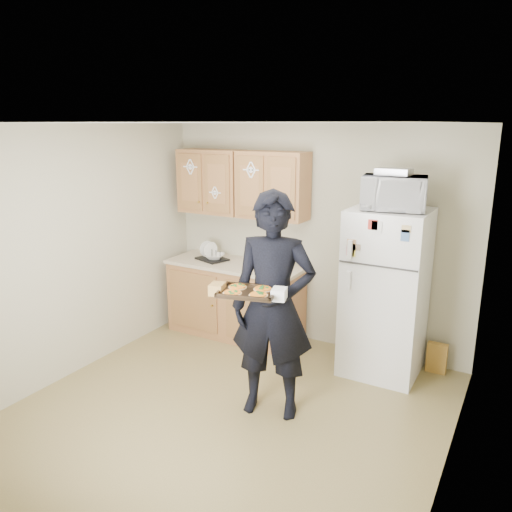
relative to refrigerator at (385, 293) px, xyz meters
The scene contains 23 objects.
floor 1.92m from the refrigerator, 123.60° to the right, with size 3.60×3.60×0.00m, color olive.
ceiling 2.38m from the refrigerator, 123.60° to the right, with size 3.60×3.60×0.00m, color silver.
wall_back 1.10m from the refrigerator, 158.72° to the left, with size 3.60×0.04×2.50m, color #B4AE92.
wall_front 3.39m from the refrigerator, 106.39° to the right, with size 3.60×0.04×2.50m, color #B4AE92.
wall_left 3.13m from the refrigerator, 152.53° to the right, with size 0.04×3.60×2.50m, color #B4AE92.
wall_right 1.71m from the refrigerator, 59.27° to the right, with size 0.04×3.60×2.50m, color #B4AE92.
refrigerator is the anchor object (origin of this frame).
base_cabinet 1.85m from the refrigerator, behind, with size 1.60×0.60×0.86m, color olive.
countertop 1.80m from the refrigerator, behind, with size 1.64×0.64×0.04m, color beige.
upper_cab_left 2.41m from the refrigerator, behind, with size 0.80×0.33×0.75m, color olive.
upper_cab_right 1.70m from the refrigerator, behind, with size 0.80×0.33×0.75m, color olive.
cereal_box 0.89m from the refrigerator, 24.99° to the left, with size 0.20×0.07×0.32m, color gold.
person 1.38m from the refrigerator, 117.53° to the right, with size 0.72×0.47×1.98m, color black.
baking_tray 1.70m from the refrigerator, 115.36° to the right, with size 0.45×0.33×0.04m, color black.
pizza_front_left 1.83m from the refrigerator, 116.34° to the right, with size 0.15×0.15×0.02m, color orange.
pizza_front_right 1.70m from the refrigerator, 110.90° to the right, with size 0.15×0.15×0.02m, color orange.
pizza_back_left 1.72m from the refrigerator, 119.77° to the right, with size 0.15×0.15×0.02m, color orange.
pizza_back_right 1.58m from the refrigerator, 114.22° to the right, with size 0.15×0.15×0.02m, color orange.
microwave 1.01m from the refrigerator, 59.89° to the right, with size 0.59×0.40×0.32m, color white.
foil_pan 1.21m from the refrigerator, 70.45° to the right, with size 0.31×0.22×0.07m, color silver.
dish_rack 2.13m from the refrigerator, behind, with size 0.36×0.27×0.14m, color black.
bowl 2.09m from the refrigerator, behind, with size 0.23×0.23×0.06m, color silver.
soap_bottle 1.15m from the refrigerator, behind, with size 0.08×0.08×0.18m, color white.
Camera 1 is at (2.15, -3.33, 2.49)m, focal length 35.00 mm.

